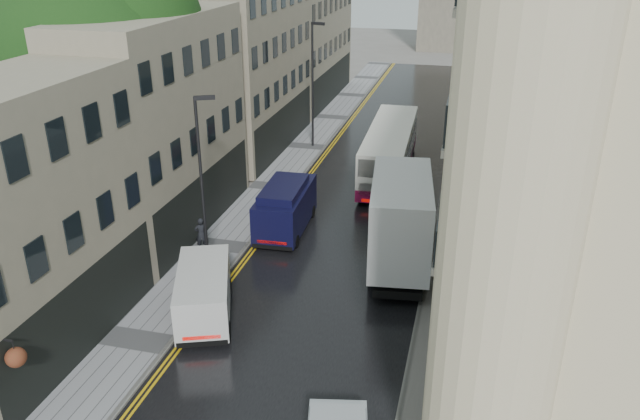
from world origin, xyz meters
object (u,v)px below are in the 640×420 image
at_px(white_van, 177,318).
at_px(pedestrian, 201,234).
at_px(tree_far, 206,66).
at_px(navy_van, 257,219).
at_px(lamp_post_far, 313,86).
at_px(tree_near, 93,101).
at_px(lamp_post_near, 202,186).
at_px(cream_bus, 364,166).
at_px(white_lorry, 372,237).

xyz_separation_m(white_van, pedestrian, (-2.20, 7.17, -0.11)).
relative_size(tree_far, navy_van, 2.29).
relative_size(white_van, navy_van, 0.87).
bearing_deg(lamp_post_far, tree_near, -100.68).
relative_size(lamp_post_near, lamp_post_far, 0.91).
height_order(pedestrian, lamp_post_near, lamp_post_near).
bearing_deg(tree_near, tree_far, 88.68).
distance_m(cream_bus, white_van, 17.57).
distance_m(cream_bus, white_lorry, 11.08).
xyz_separation_m(tree_near, tree_far, (0.30, 13.00, -0.72)).
relative_size(pedestrian, lamp_post_far, 0.20).
height_order(tree_near, pedestrian, tree_near).
xyz_separation_m(pedestrian, lamp_post_far, (1.05, 17.55, 3.56)).
bearing_deg(navy_van, lamp_post_far, 92.33).
bearing_deg(white_van, pedestrian, 86.02).
bearing_deg(tree_far, cream_bus, -21.06).
relative_size(white_lorry, lamp_post_far, 0.99).
height_order(tree_near, navy_van, tree_near).
bearing_deg(pedestrian, cream_bus, -145.85).
bearing_deg(pedestrian, lamp_post_far, -116.95).
relative_size(white_lorry, white_van, 1.84).
distance_m(cream_bus, pedestrian, 11.75).
bearing_deg(cream_bus, lamp_post_near, -117.63).
distance_m(tree_far, white_lorry, 21.41).
height_order(tree_far, cream_bus, tree_far).
bearing_deg(white_lorry, lamp_post_near, 176.23).
relative_size(cream_bus, lamp_post_near, 1.44).
height_order(tree_near, lamp_post_far, tree_near).
height_order(cream_bus, pedestrian, cream_bus).
relative_size(tree_near, pedestrian, 7.97).
xyz_separation_m(lamp_post_near, lamp_post_far, (0.15, 18.89, 0.38)).
height_order(navy_van, lamp_post_near, lamp_post_near).
relative_size(navy_van, pedestrian, 3.13).
height_order(white_lorry, pedestrian, white_lorry).
distance_m(white_van, lamp_post_far, 24.99).
xyz_separation_m(tree_far, lamp_post_near, (6.59, -15.86, -2.06)).
bearing_deg(navy_van, white_lorry, -23.25).
bearing_deg(navy_van, lamp_post_near, -119.97).
relative_size(tree_far, white_lorry, 1.42).
height_order(white_van, navy_van, navy_van).
distance_m(lamp_post_near, lamp_post_far, 18.89).
bearing_deg(cream_bus, navy_van, -116.93).
relative_size(pedestrian, lamp_post_near, 0.22).
relative_size(cream_bus, white_lorry, 1.33).
height_order(tree_far, white_lorry, tree_far).
distance_m(tree_far, lamp_post_near, 17.29).
xyz_separation_m(tree_far, navy_van, (8.07, -13.02, -4.82)).
bearing_deg(cream_bus, white_van, -105.46).
relative_size(tree_far, pedestrian, 7.15).
bearing_deg(lamp_post_near, lamp_post_far, 64.66).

